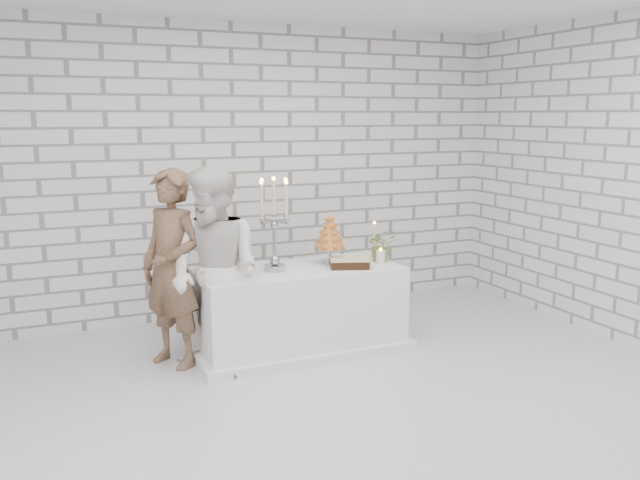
% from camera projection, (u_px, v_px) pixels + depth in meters
% --- Properties ---
extents(ground, '(6.00, 5.00, 0.01)m').
position_uv_depth(ground, '(335.00, 405.00, 4.83)').
color(ground, silver).
rests_on(ground, ground).
extents(wall_back, '(6.00, 0.01, 3.00)m').
position_uv_depth(wall_back, '(234.00, 173.00, 6.81)').
color(wall_back, white).
rests_on(wall_back, ground).
extents(wall_front, '(6.00, 0.01, 3.00)m').
position_uv_depth(wall_front, '(637.00, 285.00, 2.30)').
color(wall_front, white).
rests_on(wall_front, ground).
extents(cake_table, '(1.80, 0.80, 0.75)m').
position_uv_depth(cake_table, '(299.00, 309.00, 5.93)').
color(cake_table, white).
rests_on(cake_table, ground).
extents(groom, '(0.67, 0.72, 1.66)m').
position_uv_depth(groom, '(172.00, 269.00, 5.48)').
color(groom, brown).
rests_on(groom, ground).
extents(bride, '(0.99, 1.04, 1.70)m').
position_uv_depth(bride, '(216.00, 272.00, 5.29)').
color(bride, white).
rests_on(bride, ground).
extents(candelabra, '(0.42, 0.42, 0.82)m').
position_uv_depth(candelabra, '(274.00, 224.00, 5.68)').
color(candelabra, '#9F9FA9').
rests_on(candelabra, cake_table).
extents(croquembouche, '(0.31, 0.31, 0.46)m').
position_uv_depth(croquembouche, '(330.00, 239.00, 6.01)').
color(croquembouche, '#A85925').
rests_on(croquembouche, cake_table).
extents(chocolate_cake, '(0.40, 0.34, 0.08)m').
position_uv_depth(chocolate_cake, '(349.00, 263.00, 5.88)').
color(chocolate_cake, black).
rests_on(chocolate_cake, cake_table).
extents(pillar_candle, '(0.08, 0.08, 0.12)m').
position_uv_depth(pillar_candle, '(380.00, 257.00, 6.04)').
color(pillar_candle, white).
rests_on(pillar_candle, cake_table).
extents(extra_taper, '(0.08, 0.08, 0.32)m').
position_uv_depth(extra_taper, '(374.00, 240.00, 6.29)').
color(extra_taper, beige).
rests_on(extra_taper, cake_table).
extents(flowers, '(0.30, 0.27, 0.30)m').
position_uv_depth(flowers, '(381.00, 245.00, 6.11)').
color(flowers, '#527233').
rests_on(flowers, cake_table).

